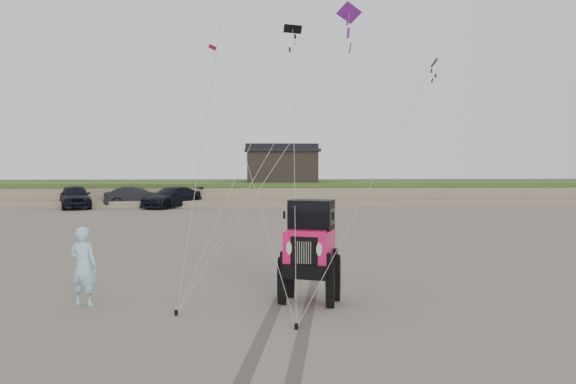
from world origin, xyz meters
The scene contains 11 objects.
ground centered at (0.00, 0.00, 0.00)m, with size 160.00×160.00×0.00m, color #6B6054.
dune_ridge centered at (0.00, 37.50, 0.82)m, with size 160.00×14.25×1.73m.
cabin centered at (2.00, 37.00, 3.24)m, with size 6.40×5.40×3.35m.
truck_a centered at (-13.68, 29.91, 0.88)m, with size 2.07×5.15×1.75m, color black.
truck_b centered at (-9.43, 31.01, 0.78)m, with size 1.65×4.72×1.56m, color black.
truck_c centered at (-6.59, 30.20, 0.78)m, with size 2.18×5.36×1.56m, color black.
jeep centered at (1.40, 0.98, 1.00)m, with size 2.32×5.37×2.00m, color #DC135C, non-canonical shape.
man centered at (-4.00, 0.97, 0.95)m, with size 0.69×0.46×1.90m, color #96DBE7.
stake_main centered at (-1.68, 0.01, 0.06)m, with size 0.08×0.08×0.12m, color black.
stake_aux centered at (0.95, -1.17, 0.06)m, with size 0.08×0.08×0.12m, color black.
tire_tracks centered at (2.00, 8.00, 0.00)m, with size 5.22×29.74×0.01m.
Camera 1 is at (0.25, -12.47, 3.42)m, focal length 35.00 mm.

